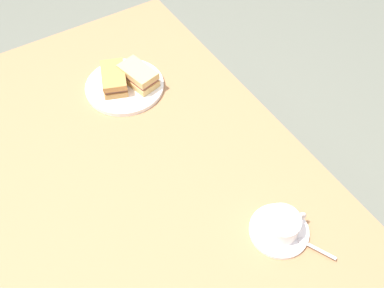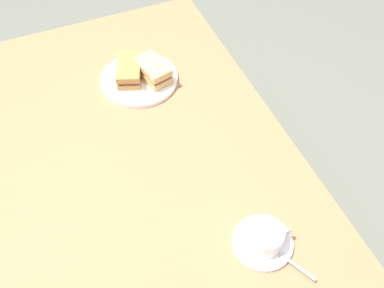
{
  "view_description": "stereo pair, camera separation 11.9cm",
  "coord_description": "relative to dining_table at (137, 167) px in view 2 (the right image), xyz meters",
  "views": [
    {
      "loc": [
        -0.68,
        0.23,
        1.7
      ],
      "look_at": [
        -0.05,
        -0.15,
        0.76
      ],
      "focal_mm": 40.02,
      "sensor_mm": 36.0,
      "label": 1
    },
    {
      "loc": [
        -0.73,
        0.13,
        1.7
      ],
      "look_at": [
        -0.05,
        -0.15,
        0.76
      ],
      "focal_mm": 40.02,
      "sensor_mm": 36.0,
      "label": 2
    }
  ],
  "objects": [
    {
      "name": "spoon",
      "position": [
        -0.46,
        -0.24,
        0.08
      ],
      "size": [
        0.09,
        0.05,
        0.01
      ],
      "color": "silver",
      "rests_on": "coffee_saucer"
    },
    {
      "name": "sandwich_plate",
      "position": [
        0.27,
        -0.11,
        0.08
      ],
      "size": [
        0.25,
        0.25,
        0.01
      ],
      "primitive_type": "cylinder",
      "color": "white",
      "rests_on": "dining_table"
    },
    {
      "name": "coffee_cup",
      "position": [
        -0.38,
        -0.2,
        0.11
      ],
      "size": [
        0.09,
        0.11,
        0.05
      ],
      "color": "white",
      "rests_on": "coffee_saucer"
    },
    {
      "name": "dining_table",
      "position": [
        0.0,
        0.0,
        0.0
      ],
      "size": [
        1.31,
        0.87,
        0.73
      ],
      "color": "#9F6E48",
      "rests_on": "ground_plane"
    },
    {
      "name": "coffee_saucer",
      "position": [
        -0.38,
        -0.2,
        0.08
      ],
      "size": [
        0.15,
        0.15,
        0.01
      ],
      "primitive_type": "cylinder",
      "color": "white",
      "rests_on": "dining_table"
    },
    {
      "name": "sandwich_back",
      "position": [
        0.26,
        -0.15,
        0.11
      ],
      "size": [
        0.14,
        0.1,
        0.06
      ],
      "color": "tan",
      "rests_on": "sandwich_plate"
    },
    {
      "name": "ground_plane",
      "position": [
        0.0,
        0.0,
        -0.66
      ],
      "size": [
        6.0,
        6.0,
        0.0
      ],
      "primitive_type": "plane",
      "color": "#646658"
    },
    {
      "name": "sandwich_front",
      "position": [
        0.29,
        -0.08,
        0.11
      ],
      "size": [
        0.15,
        0.12,
        0.05
      ],
      "color": "#B58345",
      "rests_on": "sandwich_plate"
    }
  ]
}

